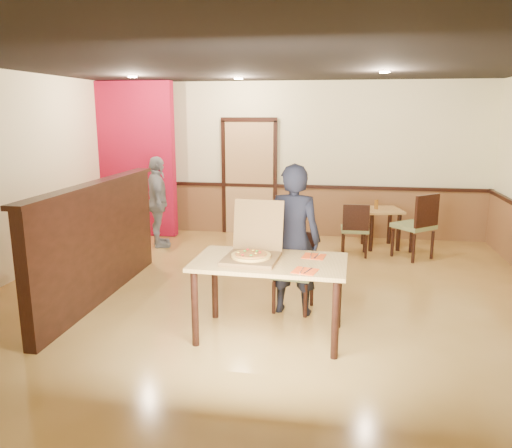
{
  "coord_description": "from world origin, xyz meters",
  "views": [
    {
      "loc": [
        0.84,
        -5.65,
        2.25
      ],
      "look_at": [
        -0.1,
        0.0,
        0.97
      ],
      "focal_mm": 35.0,
      "sensor_mm": 36.0,
      "label": 1
    }
  ],
  "objects": [
    {
      "name": "floor",
      "position": [
        0.0,
        0.0,
        0.0
      ],
      "size": [
        7.0,
        7.0,
        0.0
      ],
      "primitive_type": "plane",
      "color": "tan",
      "rests_on": "ground"
    },
    {
      "name": "ceiling",
      "position": [
        0.0,
        0.0,
        2.8
      ],
      "size": [
        7.0,
        7.0,
        0.0
      ],
      "primitive_type": "plane",
      "rotation": [
        3.14,
        0.0,
        0.0
      ],
      "color": "black",
      "rests_on": "wall_back"
    },
    {
      "name": "wall_back",
      "position": [
        0.0,
        3.5,
        1.4
      ],
      "size": [
        7.0,
        0.0,
        7.0
      ],
      "primitive_type": "plane",
      "rotation": [
        1.57,
        0.0,
        0.0
      ],
      "color": "#FFFAC7",
      "rests_on": "floor"
    },
    {
      "name": "wainscot_back",
      "position": [
        0.0,
        3.47,
        0.45
      ],
      "size": [
        7.0,
        0.04,
        0.9
      ],
      "primitive_type": "cube",
      "color": "brown",
      "rests_on": "floor"
    },
    {
      "name": "chair_rail_back",
      "position": [
        0.0,
        3.45,
        0.92
      ],
      "size": [
        7.0,
        0.06,
        0.06
      ],
      "primitive_type": "cube",
      "color": "black",
      "rests_on": "wall_back"
    },
    {
      "name": "back_door",
      "position": [
        -0.8,
        3.46,
        1.05
      ],
      "size": [
        0.9,
        0.06,
        2.1
      ],
      "primitive_type": "cube",
      "color": "tan",
      "rests_on": "wall_back"
    },
    {
      "name": "booth_partition",
      "position": [
        -2.0,
        -0.2,
        0.74
      ],
      "size": [
        0.2,
        3.1,
        1.44
      ],
      "color": "black",
      "rests_on": "floor"
    },
    {
      "name": "red_accent_panel",
      "position": [
        -2.9,
        3.0,
        1.4
      ],
      "size": [
        1.6,
        0.2,
        2.78
      ],
      "primitive_type": "cube",
      "color": "maroon",
      "rests_on": "floor"
    },
    {
      "name": "spot_a",
      "position": [
        -2.3,
        1.8,
        2.78
      ],
      "size": [
        0.14,
        0.14,
        0.02
      ],
      "primitive_type": "cylinder",
      "color": "#FFD3B2",
      "rests_on": "ceiling"
    },
    {
      "name": "spot_b",
      "position": [
        -0.8,
        2.5,
        2.78
      ],
      "size": [
        0.14,
        0.14,
        0.02
      ],
      "primitive_type": "cylinder",
      "color": "#FFD3B2",
      "rests_on": "ceiling"
    },
    {
      "name": "spot_c",
      "position": [
        1.4,
        1.5,
        2.78
      ],
      "size": [
        0.14,
        0.14,
        0.02
      ],
      "primitive_type": "cylinder",
      "color": "#FFD3B2",
      "rests_on": "ceiling"
    },
    {
      "name": "main_table",
      "position": [
        0.2,
        -0.93,
        0.7
      ],
      "size": [
        1.54,
        0.91,
        0.81
      ],
      "rotation": [
        0.0,
        0.0,
        -0.03
      ],
      "color": "tan",
      "rests_on": "floor"
    },
    {
      "name": "diner_chair",
      "position": [
        0.38,
        -0.12,
        0.49
      ],
      "size": [
        0.5,
        0.5,
        0.89
      ],
      "rotation": [
        0.0,
        0.0,
        -0.14
      ],
      "color": "olive",
      "rests_on": "floor"
    },
    {
      "name": "side_chair_left",
      "position": [
        1.13,
        2.19,
        0.47
      ],
      "size": [
        0.44,
        0.44,
        0.86
      ],
      "rotation": [
        0.0,
        0.0,
        3.17
      ],
      "color": "olive",
      "rests_on": "floor"
    },
    {
      "name": "side_chair_right",
      "position": [
        2.08,
        2.2,
        0.57
      ],
      "size": [
        0.73,
        0.73,
        1.04
      ],
      "rotation": [
        0.0,
        0.0,
        3.86
      ],
      "color": "olive",
      "rests_on": "floor"
    },
    {
      "name": "side_table",
      "position": [
        1.58,
        2.8,
        0.5
      ],
      "size": [
        0.75,
        0.75,
        0.67
      ],
      "rotation": [
        0.0,
        0.0,
        0.23
      ],
      "color": "tan",
      "rests_on": "floor"
    },
    {
      "name": "diner",
      "position": [
        0.37,
        -0.26,
        0.86
      ],
      "size": [
        0.66,
        0.47,
        1.71
      ],
      "primitive_type": "imported",
      "rotation": [
        0.0,
        0.0,
        3.04
      ],
      "color": "black",
      "rests_on": "floor"
    },
    {
      "name": "passerby",
      "position": [
        -2.15,
        2.24,
        0.77
      ],
      "size": [
        0.71,
        0.98,
        1.54
      ],
      "primitive_type": "imported",
      "rotation": [
        0.0,
        0.0,
        1.98
      ],
      "color": "gray",
      "rests_on": "floor"
    },
    {
      "name": "pizza_box",
      "position": [
        0.02,
        -0.91,
        0.88
      ],
      "size": [
        0.57,
        0.66,
        0.56
      ],
      "rotation": [
        0.0,
        0.0,
        -0.07
      ],
      "color": "brown",
      "rests_on": "main_table"
    },
    {
      "name": "pizza",
      "position": [
        0.01,
        -0.97,
        0.86
      ],
      "size": [
        0.43,
        0.43,
        0.03
      ],
      "primitive_type": "cylinder",
      "rotation": [
        0.0,
        0.0,
        -0.09
      ],
      "color": "gold",
      "rests_on": "pizza_box"
    },
    {
      "name": "napkin_near",
      "position": [
        0.57,
        -1.22,
        0.81
      ],
      "size": [
        0.26,
        0.26,
        0.01
      ],
      "rotation": [
        0.0,
        0.0,
        -0.24
      ],
      "color": "#F14711",
      "rests_on": "main_table"
    },
    {
      "name": "napkin_far",
      "position": [
        0.62,
        -0.72,
        0.81
      ],
      "size": [
        0.25,
        0.25,
        0.01
      ],
      "rotation": [
        0.0,
        0.0,
        -0.14
      ],
      "color": "#F14711",
      "rests_on": "main_table"
    },
    {
      "name": "condiment",
      "position": [
        1.48,
        2.78,
        0.74
      ],
      "size": [
        0.06,
        0.06,
        0.15
      ],
      "primitive_type": "cylinder",
      "color": "#8E5819",
      "rests_on": "side_table"
    }
  ]
}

